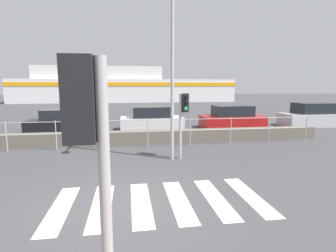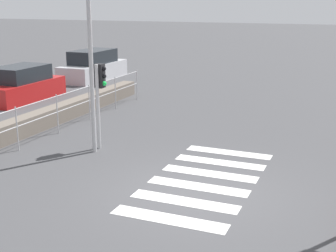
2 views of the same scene
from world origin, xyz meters
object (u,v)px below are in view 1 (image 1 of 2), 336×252
Objects in this scene: streetlamp at (173,45)px; parked_car_silver at (315,116)px; traffic_light_far at (183,111)px; parked_car_red at (232,118)px; traffic_light_near at (91,158)px; ferry_boat at (121,87)px; parked_car_white at (152,120)px; parked_car_black at (67,122)px.

parked_car_silver is at bearing 31.98° from streetlamp.
traffic_light_far reaches higher than parked_car_silver.
parked_car_red is 5.94m from parked_car_silver.
traffic_light_near is at bearing -107.86° from traffic_light_far.
ferry_boat is (-2.60, 37.09, -1.60)m from streetlamp.
parked_car_white is at bearing 91.14° from streetlamp.
parked_car_silver is (11.04, 6.89, -3.43)m from streetlamp.
streetlamp reaches higher than parked_car_black.
traffic_light_near is 15.63m from parked_car_red.
streetlamp is 7.72m from parked_car_white.
streetlamp reaches higher than parked_car_red.
ferry_boat is 9.59× the size of parked_car_white.
traffic_light_far is at bearing 72.14° from traffic_light_near.
streetlamp is at bearing 74.75° from traffic_light_near.
streetlamp is (-0.42, -0.24, 2.31)m from traffic_light_far.
parked_car_red is at bearing 180.00° from parked_car_silver.
parked_car_red is (10.27, -0.00, 0.04)m from parked_car_black.
parked_car_black is at bearing 180.00° from parked_car_red.
traffic_light_far reaches higher than parked_car_black.
streetlamp is 37.21m from ferry_boat.
ferry_boat is at bearing 94.66° from parked_car_white.
traffic_light_near reaches higher than parked_car_silver.
streetlamp is 9.31m from parked_car_black.
traffic_light_near is at bearing -132.99° from parked_car_silver.
traffic_light_near is 19.04m from parked_car_silver.
parked_car_black is (-2.58, -30.19, -1.92)m from ferry_boat.
ferry_boat is 9.12× the size of parked_car_red.
parked_car_silver is at bearing 32.07° from traffic_light_far.
traffic_light_near is 0.73× the size of parked_car_red.
traffic_light_far is 36.97m from ferry_boat.
parked_car_silver reaches higher than parked_car_red.
parked_car_red is at bearing -75.70° from ferry_boat.
traffic_light_far is 2.36m from streetlamp.
streetlamp is at bearing -85.99° from ferry_boat.
parked_car_silver reaches higher than parked_car_white.
parked_car_white is at bearing 94.82° from traffic_light_far.
ferry_boat is at bearing 90.90° from traffic_light_near.
streetlamp is 1.75× the size of parked_car_white.
traffic_light_far is (2.33, 7.24, -0.33)m from traffic_light_near.
traffic_light_far is at bearing 29.72° from streetlamp.
traffic_light_near is 44.09m from ferry_boat.
traffic_light_near is 1.21× the size of traffic_light_far.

